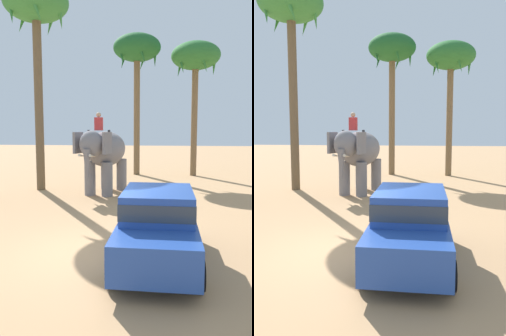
% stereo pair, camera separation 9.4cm
% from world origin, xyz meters
% --- Properties ---
extents(ground_plane, '(120.00, 120.00, 0.00)m').
position_xyz_m(ground_plane, '(0.00, 0.00, 0.00)').
color(ground_plane, tan).
extents(car_sedan_foreground, '(1.91, 4.11, 1.70)m').
position_xyz_m(car_sedan_foreground, '(1.59, -0.36, 0.93)').
color(car_sedan_foreground, '#23479E').
rests_on(car_sedan_foreground, ground).
extents(elephant_with_mahout, '(2.36, 4.01, 3.88)m').
position_xyz_m(elephant_with_mahout, '(-1.21, 8.02, 1.99)').
color(elephant_with_mahout, slate).
rests_on(elephant_with_mahout, ground).
extents(palm_tree_behind_elephant, '(3.20, 3.20, 9.47)m').
position_xyz_m(palm_tree_behind_elephant, '(-0.26, 15.21, 8.24)').
color(palm_tree_behind_elephant, brown).
rests_on(palm_tree_behind_elephant, ground).
extents(palm_tree_near_hut, '(3.20, 3.20, 10.18)m').
position_xyz_m(palm_tree_near_hut, '(-4.65, 8.61, 8.88)').
color(palm_tree_near_hut, brown).
rests_on(palm_tree_near_hut, ground).
extents(palm_tree_left_of_road, '(3.20, 3.20, 8.82)m').
position_xyz_m(palm_tree_left_of_road, '(3.61, 15.08, 7.64)').
color(palm_tree_left_of_road, brown).
rests_on(palm_tree_left_of_road, ground).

